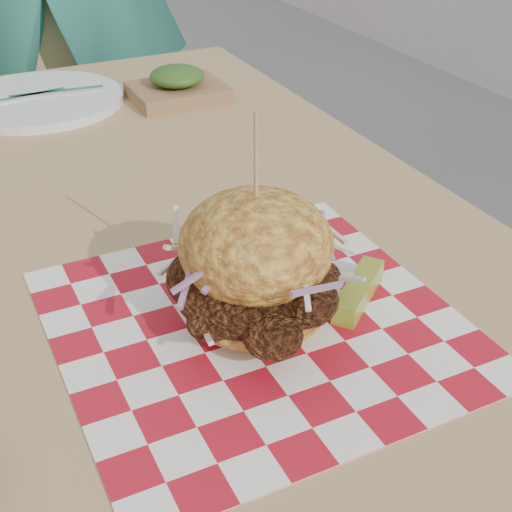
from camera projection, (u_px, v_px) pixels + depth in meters
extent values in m
plane|color=gray|center=(283.00, 456.00, 1.50)|extent=(80.00, 80.00, 0.00)
cube|color=tan|center=(115.00, 228.00, 0.86)|extent=(0.80, 1.20, 0.04)
cylinder|color=#333338|center=(210.00, 233.00, 1.60)|extent=(0.05, 0.05, 0.71)
cube|color=tan|center=(18.00, 161.00, 1.70)|extent=(0.43, 0.43, 0.04)
cylinder|color=#333338|center=(121.00, 264.00, 1.75)|extent=(0.03, 0.03, 0.43)
cylinder|color=#333338|center=(87.00, 202.00, 2.02)|extent=(0.03, 0.03, 0.43)
cube|color=#B41223|center=(256.00, 323.00, 0.67)|extent=(0.36, 0.36, 0.00)
ellipsoid|color=gold|center=(256.00, 302.00, 0.65)|extent=(0.13, 0.13, 0.05)
ellipsoid|color=brown|center=(256.00, 285.00, 0.64)|extent=(0.15, 0.14, 0.07)
ellipsoid|color=gold|center=(256.00, 245.00, 0.62)|extent=(0.14, 0.14, 0.10)
cylinder|color=tan|center=(256.00, 171.00, 0.58)|extent=(0.00, 0.00, 0.10)
cube|color=olive|center=(359.00, 291.00, 0.69)|extent=(0.09, 0.08, 0.02)
cylinder|color=white|center=(40.00, 100.00, 1.16)|extent=(0.27, 0.27, 0.01)
cube|color=silver|center=(20.00, 98.00, 1.15)|extent=(0.15, 0.03, 0.00)
cube|color=silver|center=(57.00, 92.00, 1.17)|extent=(0.15, 0.03, 0.00)
cube|color=olive|center=(178.00, 92.00, 1.18)|extent=(0.15, 0.12, 0.02)
ellipsoid|color=#224C15|center=(177.00, 76.00, 1.16)|extent=(0.09, 0.09, 0.03)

